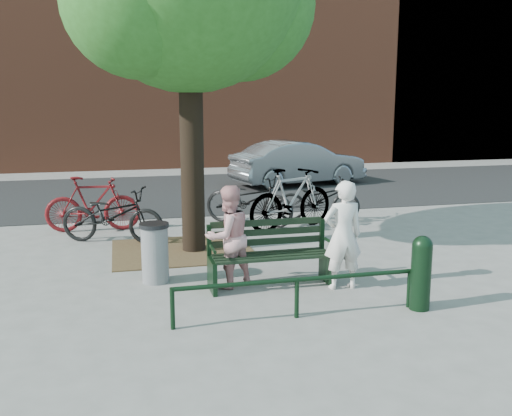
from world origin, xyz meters
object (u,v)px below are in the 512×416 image
object	(u,v)px
person_left	(343,235)
parked_car	(298,163)
park_bench	(269,252)
bicycle_c	(249,200)
person_right	(228,237)
litter_bin	(155,252)
bollard	(421,270)

from	to	relation	value
person_left	parked_car	size ratio (longest dim) A/B	0.37
park_bench	bicycle_c	world-z (taller)	bicycle_c
person_right	bicycle_c	size ratio (longest dim) A/B	0.72
person_left	bicycle_c	distance (m)	4.32
park_bench	person_right	xyz separation A→B (m)	(-0.58, 0.07, 0.25)
person_left	litter_bin	size ratio (longest dim) A/B	1.76
bollard	park_bench	bearing A→B (deg)	139.35
person_left	parked_car	world-z (taller)	person_left
park_bench	person_left	distance (m)	1.06
park_bench	bollard	size ratio (longest dim) A/B	1.82
park_bench	bicycle_c	bearing A→B (deg)	81.20
park_bench	parked_car	world-z (taller)	parked_car
litter_bin	person_right	bearing A→B (deg)	-24.37
park_bench	bicycle_c	size ratio (longest dim) A/B	0.86
person_right	parked_car	size ratio (longest dim) A/B	0.35
person_left	person_right	xyz separation A→B (m)	(-1.53, 0.45, -0.04)
park_bench	bicycle_c	distance (m)	3.96
person_right	bollard	world-z (taller)	person_right
person_left	person_right	distance (m)	1.60
park_bench	litter_bin	xyz separation A→B (m)	(-1.57, 0.52, -0.04)
bicycle_c	parked_car	xyz separation A→B (m)	(2.70, 5.01, 0.15)
parked_car	person_right	bearing A→B (deg)	142.67
person_right	bollard	bearing A→B (deg)	124.54
person_right	park_bench	bearing A→B (deg)	151.09
bollard	parked_car	size ratio (longest dim) A/B	0.23
bollard	person_right	bearing A→B (deg)	146.46
park_bench	person_right	bearing A→B (deg)	173.01
person_left	person_right	world-z (taller)	person_left
person_left	parked_car	xyz separation A→B (m)	(2.36, 9.31, -0.09)
bicycle_c	parked_car	distance (m)	5.70
bicycle_c	parked_car	world-z (taller)	parked_car
bollard	litter_bin	size ratio (longest dim) A/B	1.09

